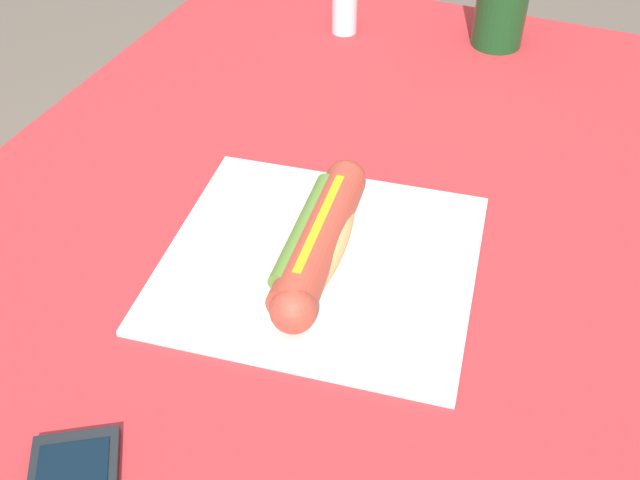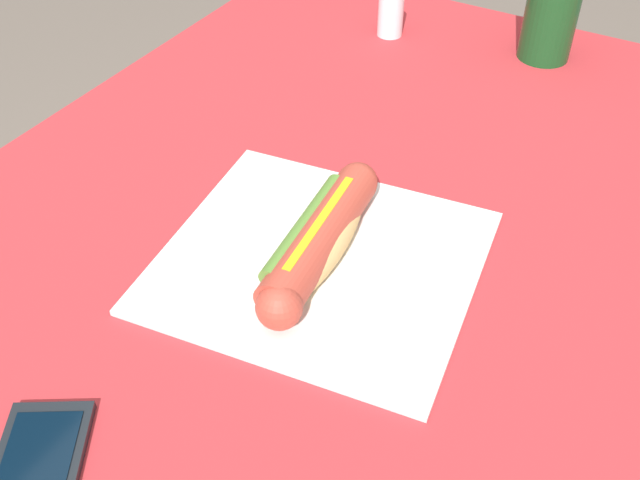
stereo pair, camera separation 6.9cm
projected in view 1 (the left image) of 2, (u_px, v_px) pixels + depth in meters
name	position (u px, v px, depth m)	size (l,w,h in m)	color
dining_table	(335.00, 351.00, 0.81)	(1.21, 0.86, 0.76)	brown
paper_wrapper	(320.00, 261.00, 0.71)	(0.27, 0.29, 0.01)	silver
hot_dog	(319.00, 239.00, 0.69)	(0.23, 0.07, 0.05)	#DBB26B
salt_shaker	(345.00, 11.00, 1.05)	(0.04, 0.04, 0.06)	silver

